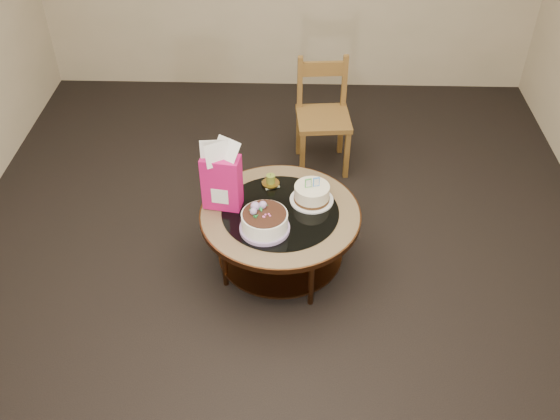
{
  "coord_description": "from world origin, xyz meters",
  "views": [
    {
      "loc": [
        0.09,
        -3.0,
        2.98
      ],
      "look_at": [
        -0.0,
        0.02,
        0.45
      ],
      "focal_mm": 40.0,
      "sensor_mm": 36.0,
      "label": 1
    }
  ],
  "objects_px": {
    "gift_bag": "(221,175)",
    "dining_chair": "(323,115)",
    "coffee_table": "(280,221)",
    "decorated_cake": "(264,222)",
    "cream_cake": "(312,194)"
  },
  "relations": [
    {
      "from": "gift_bag",
      "to": "dining_chair",
      "type": "bearing_deg",
      "value": 69.23
    },
    {
      "from": "gift_bag",
      "to": "dining_chair",
      "type": "xyz_separation_m",
      "value": [
        0.66,
        1.13,
        -0.25
      ]
    },
    {
      "from": "coffee_table",
      "to": "decorated_cake",
      "type": "height_order",
      "value": "decorated_cake"
    },
    {
      "from": "decorated_cake",
      "to": "dining_chair",
      "type": "relative_size",
      "value": 0.35
    },
    {
      "from": "decorated_cake",
      "to": "gift_bag",
      "type": "xyz_separation_m",
      "value": [
        -0.27,
        0.23,
        0.17
      ]
    },
    {
      "from": "coffee_table",
      "to": "decorated_cake",
      "type": "relative_size",
      "value": 3.33
    },
    {
      "from": "cream_cake",
      "to": "gift_bag",
      "type": "distance_m",
      "value": 0.59
    },
    {
      "from": "dining_chair",
      "to": "coffee_table",
      "type": "bearing_deg",
      "value": -109.01
    },
    {
      "from": "decorated_cake",
      "to": "gift_bag",
      "type": "relative_size",
      "value": 0.65
    },
    {
      "from": "decorated_cake",
      "to": "gift_bag",
      "type": "distance_m",
      "value": 0.4
    },
    {
      "from": "decorated_cake",
      "to": "coffee_table",
      "type": "bearing_deg",
      "value": 62.8
    },
    {
      "from": "cream_cake",
      "to": "dining_chair",
      "type": "distance_m",
      "value": 1.08
    },
    {
      "from": "gift_bag",
      "to": "dining_chair",
      "type": "relative_size",
      "value": 0.54
    },
    {
      "from": "cream_cake",
      "to": "dining_chair",
      "type": "height_order",
      "value": "dining_chair"
    },
    {
      "from": "cream_cake",
      "to": "dining_chair",
      "type": "bearing_deg",
      "value": 69.29
    }
  ]
}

